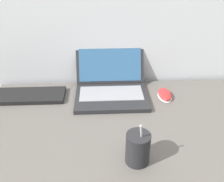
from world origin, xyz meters
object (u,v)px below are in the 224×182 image
at_px(external_keyboard, 22,96).
at_px(laptop, 111,84).
at_px(computer_mouse, 165,95).
at_px(drink_cup, 138,148).

bearing_deg(external_keyboard, laptop, 3.31).
xyz_separation_m(laptop, computer_mouse, (0.26, -0.05, -0.03)).
relative_size(laptop, computer_mouse, 2.98).
height_order(computer_mouse, external_keyboard, computer_mouse).
bearing_deg(drink_cup, external_keyboard, 139.22).
bearing_deg(laptop, external_keyboard, -176.69).
height_order(laptop, computer_mouse, laptop).
bearing_deg(computer_mouse, drink_cup, -114.64).
distance_m(drink_cup, computer_mouse, 0.45).
bearing_deg(drink_cup, computer_mouse, 65.36).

